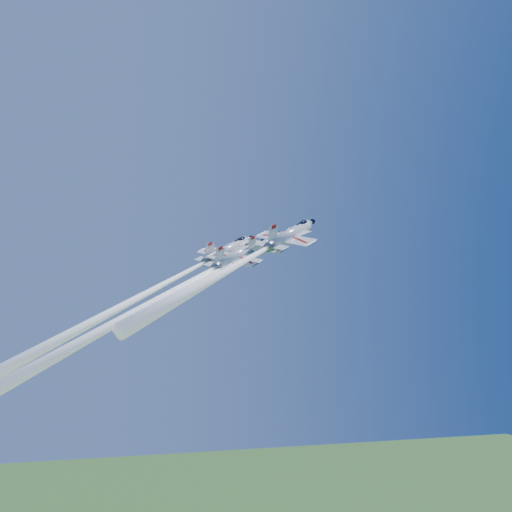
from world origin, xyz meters
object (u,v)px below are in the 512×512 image
object	(u,v)px
jet_right	(244,261)
jet_lead	(223,268)
jet_slot	(167,294)
jet_left	(150,291)

from	to	relation	value
jet_right	jet_lead	bearing A→B (deg)	155.20
jet_lead	jet_right	xyz separation A→B (m)	(2.11, -6.35, 0.60)
jet_lead	jet_slot	xyz separation A→B (m)	(-10.39, -6.99, -5.10)
jet_left	jet_right	xyz separation A→B (m)	(14.60, -4.77, 4.93)
jet_left	jet_lead	bearing A→B (deg)	54.02
jet_lead	jet_right	world-z (taller)	jet_right
jet_left	jet_slot	bearing A→B (deg)	-21.91
jet_slot	jet_right	bearing A→B (deg)	49.78
jet_right	jet_slot	xyz separation A→B (m)	(-12.49, -0.64, -5.70)
jet_left	jet_right	world-z (taller)	jet_left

